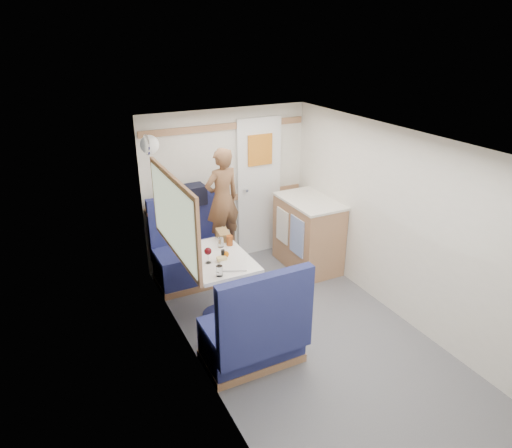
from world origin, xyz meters
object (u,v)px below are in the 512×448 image
person (222,199)px  tumbler_right (221,243)px  tray (233,263)px  galley_counter (308,233)px  orange_fruit (226,254)px  pepper_grinder (223,255)px  duffel_bag (185,196)px  beer_glass (230,240)px  cheese_block (222,258)px  bench_far (192,258)px  dinette_table (218,270)px  bread_loaf (223,235)px  dome_light (149,145)px  bench_near (254,337)px  tumbler_left (219,271)px  wine_glass (208,252)px

person → tumbler_right: size_ratio=11.61×
tray → galley_counter: bearing=28.9°
orange_fruit → pepper_grinder: bearing=-179.6°
duffel_bag → beer_glass: bearing=-81.2°
galley_counter → cheese_block: (-1.47, -0.67, 0.29)m
bench_far → tumbler_right: 0.83m
dinette_table → tumbler_right: tumbler_right is taller
bench_far → orange_fruit: (0.06, -0.95, 0.47)m
orange_fruit → pepper_grinder: (-0.03, -0.00, 0.00)m
beer_glass → dinette_table: bearing=-139.4°
tumbler_right → bread_loaf: (0.10, 0.18, -0.01)m
tray → bread_loaf: bread_loaf is taller
galley_counter → bread_loaf: galley_counter is taller
dome_light → tumbler_right: bearing=-52.1°
dome_light → cheese_block: 1.44m
bench_near → tumbler_left: (-0.13, 0.49, 0.47)m
tumbler_right → beer_glass: (0.10, -0.00, 0.00)m
duffel_bag → beer_glass: (0.18, -0.93, -0.24)m
bench_near → pepper_grinder: size_ratio=9.95×
galley_counter → orange_fruit: 1.57m
cheese_block → tumbler_right: (0.12, 0.31, 0.02)m
bench_near → pepper_grinder: (0.03, 0.78, 0.47)m
wine_glass → bread_loaf: size_ratio=0.75×
dome_light → person: 1.03m
galley_counter → tumbler_left: galley_counter is taller
cheese_block → pepper_grinder: (0.03, 0.04, 0.02)m
bench_far → galley_counter: bearing=-12.1°
tumbler_left → tumbler_right: size_ratio=1.01×
bench_far → bench_near: 1.73m
dinette_table → galley_counter: bearing=20.5°
dinette_table → person: bearing=62.8°
galley_counter → cheese_block: size_ratio=9.54×
tumbler_right → duffel_bag: bearing=94.4°
pepper_grinder → dinette_table: bearing=112.1°
person → tumbler_left: (-0.49, -1.08, -0.29)m
tumbler_right → tray: bearing=-94.3°
dinette_table → duffel_bag: size_ratio=1.89×
bench_near → person: (0.36, 1.57, 0.76)m
galley_counter → bread_loaf: bearing=-172.0°
dome_light → tumbler_left: bearing=-77.9°
orange_fruit → beer_glass: 0.32m
dinette_table → wine_glass: wine_glass is taller
cheese_block → pepper_grinder: size_ratio=0.91×
wine_glass → tumbler_left: size_ratio=1.59×
wine_glass → pepper_grinder: 0.18m
dome_light → beer_glass: 1.33m
bench_far → wine_glass: (-0.13, -0.95, 0.54)m
dome_light → cheese_block: size_ratio=2.07×
dinette_table → duffel_bag: duffel_bag is taller
tumbler_left → orange_fruit: bearing=56.9°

